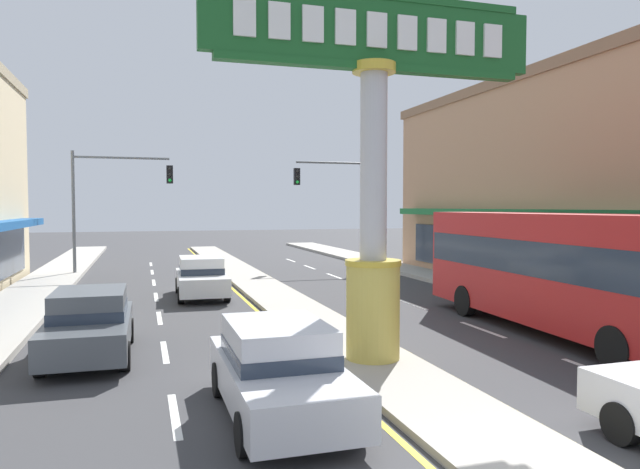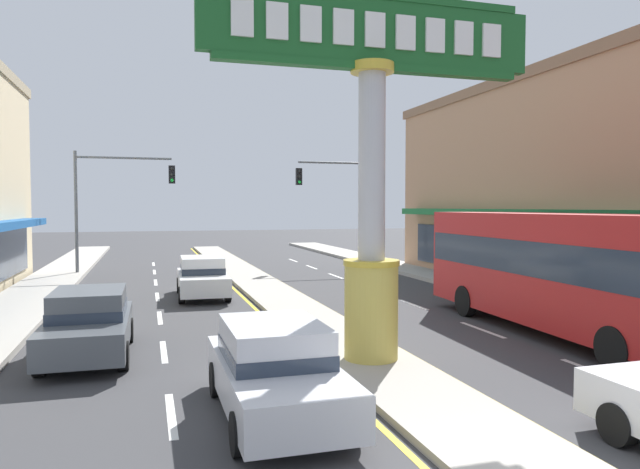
{
  "view_description": "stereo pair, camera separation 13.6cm",
  "coord_description": "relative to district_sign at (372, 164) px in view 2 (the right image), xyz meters",
  "views": [
    {
      "loc": [
        -4.77,
        -4.96,
        3.44
      ],
      "look_at": [
        0.38,
        11.91,
        2.6
      ],
      "focal_mm": 32.79,
      "sensor_mm": 36.0,
      "label": 1
    },
    {
      "loc": [
        -4.64,
        -5.0,
        3.44
      ],
      "look_at": [
        0.38,
        11.91,
        2.6
      ],
      "focal_mm": 32.79,
      "sensor_mm": 36.0,
      "label": 2
    }
  ],
  "objects": [
    {
      "name": "sidewalk_right",
      "position": [
        8.82,
        9.27,
        -4.26
      ],
      "size": [
        2.44,
        60.0,
        0.18
      ],
      "primitive_type": "cube",
      "color": "#ADA89E",
      "rests_on": "ground"
    },
    {
      "name": "sedan_far_right_lane",
      "position": [
        -5.95,
        2.46,
        -3.56
      ],
      "size": [
        1.87,
        4.32,
        1.53
      ],
      "color": "#4C5156",
      "rests_on": "ground"
    },
    {
      "name": "sedan_mid_left_lane",
      "position": [
        -2.65,
        -2.44,
        -3.56
      ],
      "size": [
        1.85,
        4.31,
        1.53
      ],
      "color": "silver",
      "rests_on": "ground"
    },
    {
      "name": "bus_near_left_lane",
      "position": [
        5.95,
        0.94,
        -2.48
      ],
      "size": [
        2.96,
        11.29,
        3.26
      ],
      "color": "#B21E1E",
      "rests_on": "ground"
    },
    {
      "name": "traffic_light_right_side",
      "position": [
        6.24,
        19.48,
        -0.1
      ],
      "size": [
        4.86,
        0.46,
        6.2
      ],
      "color": "slate",
      "rests_on": "ground"
    },
    {
      "name": "sidewalk_left",
      "position": [
        -8.82,
        9.27,
        -4.26
      ],
      "size": [
        2.44,
        60.0,
        0.18
      ],
      "primitive_type": "cube",
      "color": "#ADA89E",
      "rests_on": "ground"
    },
    {
      "name": "lane_markings",
      "position": [
        -0.0,
        9.92,
        -4.34
      ],
      "size": [
        8.75,
        52.0,
        0.01
      ],
      "color": "silver",
      "rests_on": "ground"
    },
    {
      "name": "district_sign",
      "position": [
        0.0,
        0.0,
        0.0
      ],
      "size": [
        7.4,
        1.22,
        7.83
      ],
      "color": "gold",
      "rests_on": "median_strip"
    },
    {
      "name": "traffic_light_left_side",
      "position": [
        -6.24,
        19.39,
        -0.1
      ],
      "size": [
        4.86,
        0.46,
        6.2
      ],
      "color": "slate",
      "rests_on": "ground"
    },
    {
      "name": "median_strip",
      "position": [
        0.0,
        11.27,
        -4.28
      ],
      "size": [
        2.01,
        52.0,
        0.14
      ],
      "primitive_type": "cube",
      "color": "#A39E93",
      "rests_on": "ground"
    },
    {
      "name": "sedan_far_left_oncoming",
      "position": [
        -2.65,
        10.71,
        -3.56
      ],
      "size": [
        1.93,
        4.35,
        1.53
      ],
      "color": "white",
      "rests_on": "ground"
    },
    {
      "name": "storefront_right",
      "position": [
        14.22,
        8.95,
        0.11
      ],
      "size": [
        10.14,
        20.89,
        8.91
      ],
      "color": "tan",
      "rests_on": "ground"
    }
  ]
}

